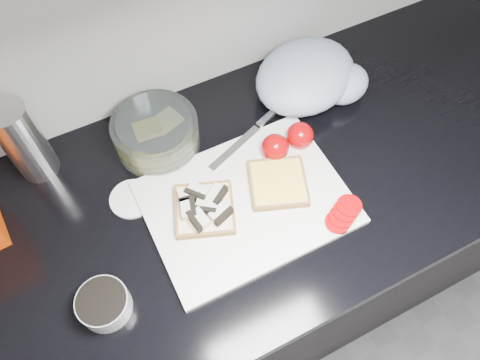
% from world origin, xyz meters
% --- Properties ---
extents(base_cabinet, '(3.50, 0.60, 0.86)m').
position_xyz_m(base_cabinet, '(0.00, 1.20, 0.43)').
color(base_cabinet, black).
rests_on(base_cabinet, ground).
extents(countertop, '(3.50, 0.64, 0.04)m').
position_xyz_m(countertop, '(0.00, 1.20, 0.88)').
color(countertop, black).
rests_on(countertop, base_cabinet).
extents(cutting_board, '(0.40, 0.30, 0.01)m').
position_xyz_m(cutting_board, '(0.11, 1.16, 0.91)').
color(cutting_board, silver).
rests_on(cutting_board, countertop).
extents(bread_left, '(0.16, 0.16, 0.04)m').
position_xyz_m(bread_left, '(0.02, 1.17, 0.92)').
color(bread_left, '#F8E6AF').
rests_on(bread_left, cutting_board).
extents(bread_right, '(0.15, 0.15, 0.02)m').
position_xyz_m(bread_right, '(0.18, 1.16, 0.92)').
color(bread_right, '#F8E6AF').
rests_on(bread_right, cutting_board).
extents(tomato_slices, '(0.10, 0.08, 0.02)m').
position_xyz_m(tomato_slices, '(0.26, 1.04, 0.92)').
color(tomato_slices, '#960306').
rests_on(tomato_slices, cutting_board).
extents(knife, '(0.21, 0.09, 0.01)m').
position_xyz_m(knife, '(0.21, 1.31, 0.92)').
color(knife, '#AFAFB3').
rests_on(knife, cutting_board).
extents(seed_tub, '(0.09, 0.09, 0.05)m').
position_xyz_m(seed_tub, '(-0.22, 1.08, 0.93)').
color(seed_tub, '#999E9E').
rests_on(seed_tub, countertop).
extents(tub_lid, '(0.12, 0.12, 0.01)m').
position_xyz_m(tub_lid, '(-0.10, 1.27, 0.90)').
color(tub_lid, silver).
rests_on(tub_lid, countertop).
extents(glass_bowl, '(0.18, 0.18, 0.08)m').
position_xyz_m(glass_bowl, '(0.00, 1.38, 0.94)').
color(glass_bowl, silver).
rests_on(glass_bowl, countertop).
extents(steel_canister, '(0.08, 0.08, 0.19)m').
position_xyz_m(steel_canister, '(-0.24, 1.43, 1.00)').
color(steel_canister, silver).
rests_on(steel_canister, countertop).
extents(grocery_bag, '(0.30, 0.26, 0.11)m').
position_xyz_m(grocery_bag, '(0.38, 1.36, 0.95)').
color(grocery_bag, '#97A4B9').
rests_on(grocery_bag, countertop).
extents(whole_tomatoes, '(0.12, 0.06, 0.06)m').
position_xyz_m(whole_tomatoes, '(0.25, 1.24, 0.93)').
color(whole_tomatoes, '#960306').
rests_on(whole_tomatoes, countertop).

